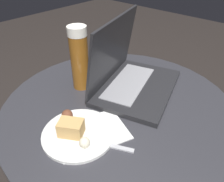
{
  "coord_description": "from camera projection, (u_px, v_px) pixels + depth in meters",
  "views": [
    {
      "loc": [
        -0.44,
        -0.36,
        1.0
      ],
      "look_at": [
        -0.04,
        -0.0,
        0.63
      ],
      "focal_mm": 35.0,
      "sensor_mm": 36.0,
      "label": 1
    }
  ],
  "objects": [
    {
      "name": "fork",
      "position": [
        92.0,
        141.0,
        0.58
      ],
      "size": [
        0.1,
        0.19,
        0.0
      ],
      "color": "#B2B2B7",
      "rests_on": "table"
    },
    {
      "name": "snack_plate",
      "position": [
        76.0,
        131.0,
        0.6
      ],
      "size": [
        0.2,
        0.2,
        0.05
      ],
      "color": "silver",
      "rests_on": "table"
    },
    {
      "name": "table",
      "position": [
        118.0,
        134.0,
        0.8
      ],
      "size": [
        0.76,
        0.76,
        0.56
      ],
      "color": "#9E9EA3",
      "rests_on": "ground_plane"
    },
    {
      "name": "beer_glass",
      "position": [
        79.0,
        58.0,
        0.74
      ],
      "size": [
        0.06,
        0.06,
        0.22
      ],
      "color": "brown",
      "rests_on": "table"
    },
    {
      "name": "napkin",
      "position": [
        91.0,
        133.0,
        0.61
      ],
      "size": [
        0.23,
        0.2,
        0.0
      ],
      "color": "white",
      "rests_on": "table"
    },
    {
      "name": "laptop",
      "position": [
        129.0,
        75.0,
        0.77
      ],
      "size": [
        0.39,
        0.32,
        0.25
      ],
      "color": "#232326",
      "rests_on": "table"
    }
  ]
}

